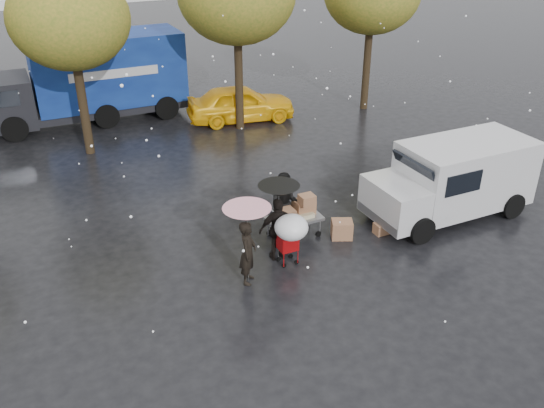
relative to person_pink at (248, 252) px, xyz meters
name	(u,v)px	position (x,y,z in m)	size (l,w,h in m)	color
ground	(301,267)	(1.45, -0.02, -0.83)	(90.00, 90.00, 0.00)	black
person_pink	(248,252)	(0.00, 0.00, 0.00)	(0.60, 0.40, 1.66)	black
person_middle	(285,205)	(1.82, 1.62, 0.10)	(0.90, 0.70, 1.85)	black
person_black	(279,229)	(1.11, 0.61, 0.03)	(1.01, 0.42, 1.73)	black
umbrella_pink	(247,214)	(0.00, 0.00, 1.05)	(1.14, 1.14, 2.04)	#4C4C4C
umbrella_black	(279,191)	(1.11, 0.61, 1.13)	(1.04, 1.04, 2.11)	#4C4C4C
vendor_cart	(297,212)	(2.08, 1.43, -0.10)	(1.52, 0.80, 1.27)	slate
shopping_cart	(291,230)	(1.22, 0.15, 0.24)	(0.84, 0.84, 1.46)	#A3090C
white_van	(454,178)	(6.76, 0.61, 0.33)	(4.91, 2.18, 2.20)	silver
blue_truck	(89,79)	(-1.25, 13.54, 0.93)	(8.30, 2.60, 3.50)	navy
box_ground_near	(342,229)	(3.15, 0.80, -0.57)	(0.56, 0.45, 0.51)	brown
box_ground_far	(382,228)	(4.27, 0.50, -0.67)	(0.41, 0.32, 0.32)	brown
yellow_taxi	(241,103)	(4.35, 10.82, -0.07)	(1.79, 4.45, 1.51)	yellow
tree_row	(158,5)	(0.99, 9.98, 4.20)	(21.60, 4.40, 7.12)	black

